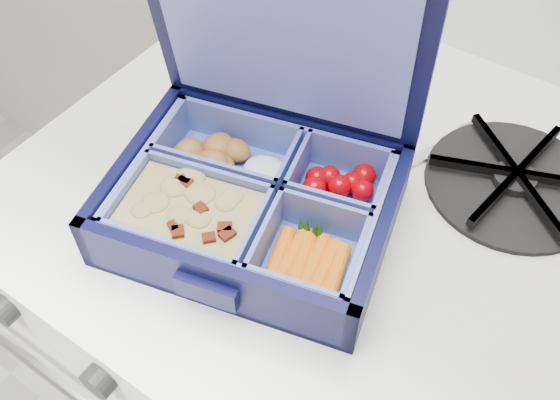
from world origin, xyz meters
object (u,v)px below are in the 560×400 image
Objects in this scene: bento_box at (254,203)px; fork at (394,168)px; stove at (325,358)px; burner_grate at (515,177)px.

fork is at bearing 46.35° from bento_box.
stove is 5.24× the size of burner_grate.
bento_box is 1.29× the size of fork.
stove is 0.45m from fork.
stove is at bearing 59.13° from bento_box.
bento_box is at bearing -135.18° from burner_grate.
burner_grate is 0.89× the size of fork.
stove is at bearing -156.09° from burner_grate.
bento_box is 0.25m from burner_grate.
bento_box is at bearing -107.01° from stove.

